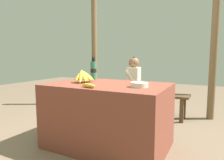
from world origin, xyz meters
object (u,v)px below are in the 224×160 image
Objects in this scene: serving_bowl at (139,84)px; support_post_far at (214,50)px; banana_bunch_ripe at (84,76)px; support_post_near at (94,51)px; water_bottle at (93,70)px; banana_bunch_green at (168,90)px; wooden_bench at (140,95)px; loose_banana_front at (88,86)px; seated_vendor at (131,81)px.

support_post_far is at bearing 70.00° from serving_bowl.
support_post_near reaches higher than banana_bunch_ripe.
water_bottle is (-0.79, 0.37, 0.10)m from serving_bowl.
wooden_bench is at bearing 179.99° from banana_bunch_green.
support_post_near reaches higher than serving_bowl.
support_post_near reaches higher than wooden_bench.
serving_bowl is (0.72, -0.06, -0.05)m from banana_bunch_ripe.
loose_banana_front is 0.12× the size of wooden_bench.
support_post_far is at bearing 0.00° from support_post_near.
water_bottle is 1.61× the size of loose_banana_front.
loose_banana_front is 0.19× the size of seated_vendor.
support_post_near is 2.31m from support_post_far.
serving_bowl is at bearing -110.00° from support_post_far.
banana_bunch_ripe is at bearing -128.44° from support_post_far.
serving_bowl is 0.56× the size of banana_bunch_green.
banana_bunch_green reaches higher than wooden_bench.
loose_banana_front is (0.28, -0.32, -0.05)m from banana_bunch_ripe.
support_post_far reaches higher than loose_banana_front.
water_bottle is at bearing 118.53° from loose_banana_front.
water_bottle reaches higher than wooden_bench.
seated_vendor is at bearing -165.45° from wooden_bench.
wooden_bench is at bearing 92.17° from loose_banana_front.
support_post_far is at bearing 61.97° from loose_banana_front.
wooden_bench is at bearing -164.88° from support_post_far.
wooden_bench is at bearing 109.07° from serving_bowl.
seated_vendor is at bearing -176.53° from banana_bunch_green.
serving_bowl is at bearing -70.93° from wooden_bench.
serving_bowl is 0.18× the size of seated_vendor.
banana_bunch_ripe is at bearing -116.88° from banana_bunch_green.
banana_bunch_green is at bearing -0.01° from wooden_bench.
banana_bunch_ripe is 1.99m from support_post_near.
water_bottle is at bearing 73.72° from seated_vendor.
wooden_bench is at bearing 75.52° from water_bottle.
banana_bunch_ripe reaches higher than serving_bowl.
loose_banana_front is 0.09× the size of support_post_far.
banana_bunch_green is (-0.00, 1.47, -0.28)m from serving_bowl.
banana_bunch_green is (0.44, 1.73, -0.27)m from loose_banana_front.
loose_banana_front is at bearing 88.06° from seated_vendor.
support_post_near is at bearing 164.88° from wooden_bench.
wooden_bench is (0.21, 1.41, -0.46)m from banana_bunch_ripe.
loose_banana_front reaches higher than banana_bunch_green.
banana_bunch_ripe is 0.15× the size of support_post_near.
loose_banana_front is at bearing -104.16° from banana_bunch_green.
banana_bunch_green is at bearing 90.16° from serving_bowl.
serving_bowl is 0.08× the size of support_post_far.
wooden_bench is 1.44m from support_post_near.
support_post_far is (1.15, 0.31, 0.81)m from wooden_bench.
wooden_bench is 5.15× the size of banana_bunch_green.
seated_vendor reaches higher than banana_bunch_green.
support_post_far is at bearing 15.12° from wooden_bench.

